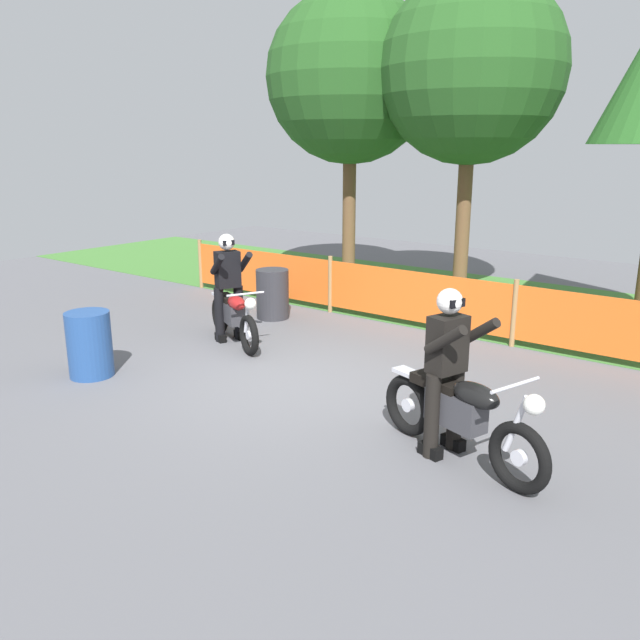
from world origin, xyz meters
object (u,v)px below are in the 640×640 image
object	(u,v)px
motorcycle_lead	(234,316)
rider_trailing	(447,366)
spare_drum	(273,294)
motorcycle_trailing	(461,415)
oil_drum	(90,344)
rider_lead	(228,281)

from	to	relation	value
motorcycle_lead	rider_trailing	world-z (taller)	rider_trailing
motorcycle_lead	spare_drum	world-z (taller)	motorcycle_lead
rider_trailing	spare_drum	size ratio (longest dim) A/B	1.92
motorcycle_trailing	oil_drum	world-z (taller)	motorcycle_trailing
motorcycle_lead	spare_drum	xyz separation A→B (m)	(-0.54, 1.52, -0.01)
motorcycle_trailing	rider_trailing	size ratio (longest dim) A/B	1.21
motorcycle_trailing	rider_lead	xyz separation A→B (m)	(-4.69, 1.53, 0.47)
motorcycle_lead	rider_lead	xyz separation A→B (m)	(-0.19, 0.09, 0.51)
motorcycle_trailing	rider_lead	distance (m)	4.96
rider_lead	rider_trailing	world-z (taller)	same
motorcycle_lead	motorcycle_trailing	xyz separation A→B (m)	(4.50, -1.45, 0.04)
rider_lead	spare_drum	xyz separation A→B (m)	(-0.35, 1.43, -0.51)
motorcycle_trailing	rider_lead	world-z (taller)	rider_lead
rider_lead	rider_trailing	xyz separation A→B (m)	(4.49, -1.47, -0.03)
motorcycle_lead	motorcycle_trailing	distance (m)	4.72
motorcycle_lead	motorcycle_trailing	size ratio (longest dim) A/B	0.88
rider_trailing	oil_drum	xyz separation A→B (m)	(-4.78, -0.83, -0.48)
oil_drum	spare_drum	bearing A→B (deg)	90.91
motorcycle_lead	rider_lead	world-z (taller)	rider_lead
oil_drum	spare_drum	size ratio (longest dim) A/B	1.00
rider_trailing	rider_lead	bearing A→B (deg)	179.82
rider_lead	oil_drum	distance (m)	2.38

